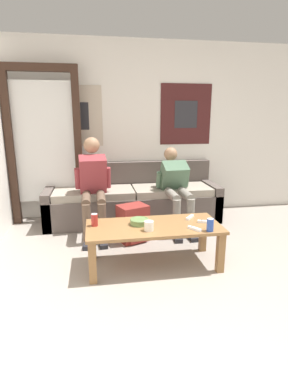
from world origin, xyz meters
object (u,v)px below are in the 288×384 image
Objects in this scene: backpack at (133,224)px; game_controller_far_center at (195,229)px; person_seated_adult at (93,182)px; person_seated_teen at (176,185)px; couch at (133,201)px; pillar_candle at (149,226)px; drink_can_blue at (210,225)px; coffee_table at (154,232)px; game_controller_near_right at (205,222)px; game_controller_near_left at (190,217)px; ceramic_bowl at (139,221)px; drink_can_red at (95,220)px.

backpack is 0.99m from game_controller_far_center.
person_seated_teen is at bearing 0.58° from person_seated_adult.
couch is at bearing 145.53° from person_seated_teen.
person_seated_adult is at bearing 113.66° from pillar_candle.
drink_can_blue reaches higher than pillar_candle.
coffee_table is at bearing -79.30° from backpack.
coffee_table is at bearing -88.89° from couch.
coffee_table is at bearing -115.87° from person_seated_teen.
coffee_table is 0.41m from game_controller_far_center.
game_controller_far_center is (-0.15, -1.23, -0.15)m from person_seated_teen.
coffee_table is 9.11× the size of game_controller_near_right.
game_controller_near_right is at bearing 10.91° from pillar_candle.
pillar_candle is at bearing -169.09° from game_controller_near_right.
drink_can_blue is (0.57, -0.11, 0.01)m from pillar_candle.
coffee_table is 0.45m from game_controller_near_left.
ceramic_bowl is 0.45m from drink_can_red.
person_seated_teen is 5.63× the size of ceramic_bowl.
couch is at bearing 109.35° from game_controller_near_left.
drink_can_blue is at bearing -98.31° from game_controller_near_right.
coffee_table is 10.18× the size of game_controller_near_left.
couch is 13.06× the size of ceramic_bowl.
person_seated_adult reaches higher than backpack.
drink_can_red is (-1.09, -0.97, -0.10)m from person_seated_teen.
coffee_table is (0.03, -1.42, 0.08)m from couch.
couch is at bearing 111.15° from game_controller_near_right.
person_seated_teen is (0.54, -0.37, 0.31)m from couch.
ceramic_bowl is 1.52× the size of drink_can_blue.
game_controller_near_left is at bearing 18.47° from coffee_table.
couch is 1.75m from drink_can_blue.
pillar_candle is at bearing -151.30° from game_controller_near_left.
game_controller_near_left is (1.00, 0.06, -0.05)m from drink_can_red.
backpack is at bearing 88.49° from ceramic_bowl.
couch is 1.65m from game_controller_far_center.
person_seated_adult is 6.47× the size of ceramic_bowl.
couch is 0.78m from person_seated_adult.
coffee_table is 1.19m from person_seated_teen.
game_controller_near_right is at bearing -68.85° from couch.
ceramic_bowl is 0.67m from game_controller_near_right.
drink_can_blue is (0.62, -0.89, 0.28)m from backpack.
pillar_candle is at bearing -86.47° from backpack.
person_seated_adult reaches higher than pillar_candle.
person_seated_adult reaches higher than coffee_table.
ceramic_bowl is at bearing 109.33° from pillar_candle.
game_controller_near_left is 0.95× the size of game_controller_far_center.
coffee_table is 0.18m from ceramic_bowl.
backpack is 3.25× the size of game_controller_far_center.
game_controller_near_left is 0.33m from game_controller_far_center.
coffee_table is at bearing -8.23° from drink_can_red.
backpack is 0.96m from game_controller_near_right.
person_seated_adult is 9.86× the size of drink_can_blue.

